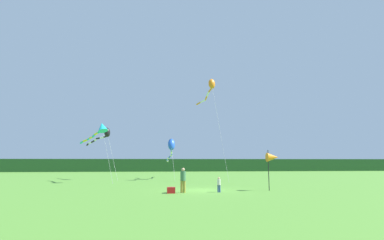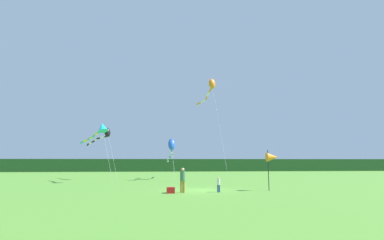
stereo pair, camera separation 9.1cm
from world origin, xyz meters
The scene contains 10 objects.
ground_plane centered at (0.00, 0.00, 0.00)m, with size 120.00×120.00×0.00m, color #4C842D.
distant_treeline centered at (0.00, 45.00, 1.37)m, with size 108.00×2.44×2.74m, color #234C23.
person_adult centered at (-1.44, -1.73, 0.97)m, with size 0.38×0.38×1.74m.
person_child centered at (1.14, -1.73, 0.60)m, with size 0.24×0.24×1.08m.
cooler_box centered at (-2.30, -2.05, 0.21)m, with size 0.57×0.41×0.42m, color red.
banner_flag_pole centered at (5.52, -0.85, 2.49)m, with size 0.90×0.70×3.07m.
kite_black centered at (-10.03, 15.07, 5.57)m, with size 4.93×5.17×6.45m.
kite_orange centered at (2.98, 12.78, 11.31)m, with size 2.37×9.47×12.31m.
kite_cyan centered at (-9.47, 9.43, 5.65)m, with size 4.72×5.46×6.43m.
kite_blue centered at (-1.72, 15.11, 4.05)m, with size 1.01×10.08×5.21m.
Camera 1 is at (-3.08, -23.69, 2.19)m, focal length 28.51 mm.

